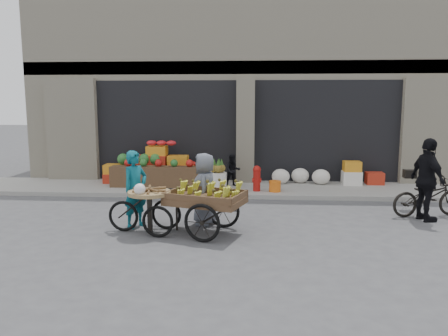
# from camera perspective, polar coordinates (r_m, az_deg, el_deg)

# --- Properties ---
(ground) EXTENTS (80.00, 80.00, 0.00)m
(ground) POSITION_cam_1_polar(r_m,az_deg,el_deg) (8.72, 2.07, -8.43)
(ground) COLOR #424244
(ground) RESTS_ON ground
(sidewalk) EXTENTS (18.00, 2.20, 0.12)m
(sidewalk) POSITION_cam_1_polar(r_m,az_deg,el_deg) (12.69, 2.69, -2.75)
(sidewalk) COLOR gray
(sidewalk) RESTS_ON ground
(building) EXTENTS (14.00, 6.45, 7.00)m
(building) POSITION_cam_1_polar(r_m,az_deg,el_deg) (16.40, 3.09, 11.43)
(building) COLOR beige
(building) RESTS_ON ground
(fruit_display) EXTENTS (3.10, 1.12, 1.24)m
(fruit_display) POSITION_cam_1_polar(r_m,az_deg,el_deg) (13.15, -8.14, 0.27)
(fruit_display) COLOR #AF2A18
(fruit_display) RESTS_ON sidewalk
(pineapple_bin) EXTENTS (0.52, 0.52, 0.50)m
(pineapple_bin) POSITION_cam_1_polar(r_m,az_deg,el_deg) (12.18, -0.88, -1.74)
(pineapple_bin) COLOR silver
(pineapple_bin) RESTS_ON sidewalk
(fire_hydrant) EXTENTS (0.22, 0.22, 0.71)m
(fire_hydrant) POSITION_cam_1_polar(r_m,az_deg,el_deg) (12.06, 4.31, -1.22)
(fire_hydrant) COLOR #A5140F
(fire_hydrant) RESTS_ON sidewalk
(orange_bucket) EXTENTS (0.32, 0.32, 0.30)m
(orange_bucket) POSITION_cam_1_polar(r_m,az_deg,el_deg) (12.07, 6.67, -2.37)
(orange_bucket) COLOR orange
(orange_bucket) RESTS_ON sidewalk
(right_bay_goods) EXTENTS (3.35, 0.60, 0.70)m
(right_bay_goods) POSITION_cam_1_polar(r_m,az_deg,el_deg) (13.42, 13.99, -0.87)
(right_bay_goods) COLOR silver
(right_bay_goods) RESTS_ON sidewalk
(seated_person) EXTENTS (0.51, 0.43, 0.93)m
(seated_person) POSITION_cam_1_polar(r_m,az_deg,el_deg) (12.71, 1.14, -0.33)
(seated_person) COLOR black
(seated_person) RESTS_ON sidewalk
(banana_cart) EXTENTS (2.63, 1.66, 1.03)m
(banana_cart) POSITION_cam_1_polar(r_m,az_deg,el_deg) (8.50, -2.77, -3.69)
(banana_cart) COLOR brown
(banana_cart) RESTS_ON ground
(vendor_woman) EXTENTS (0.64, 0.69, 1.59)m
(vendor_woman) POSITION_cam_1_polar(r_m,az_deg,el_deg) (9.10, -11.50, -2.73)
(vendor_woman) COLOR #0D5869
(vendor_woman) RESTS_ON ground
(tricycle_cart) EXTENTS (1.45, 0.92, 0.95)m
(tricycle_cart) POSITION_cam_1_polar(r_m,az_deg,el_deg) (8.70, -9.74, -4.74)
(tricycle_cart) COLOR #9E7F51
(tricycle_cart) RESTS_ON ground
(vendor_grey) EXTENTS (0.52, 0.76, 1.51)m
(vendor_grey) POSITION_cam_1_polar(r_m,az_deg,el_deg) (9.15, -2.55, -2.75)
(vendor_grey) COLOR slate
(vendor_grey) RESTS_ON ground
(bicycle) EXTENTS (1.81, 0.99, 0.90)m
(bicycle) POSITION_cam_1_polar(r_m,az_deg,el_deg) (10.86, 25.11, -3.40)
(bicycle) COLOR black
(bicycle) RESTS_ON ground
(cyclist) EXTENTS (0.68, 1.13, 1.80)m
(cyclist) POSITION_cam_1_polar(r_m,az_deg,el_deg) (10.34, 25.03, -1.42)
(cyclist) COLOR black
(cyclist) RESTS_ON ground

